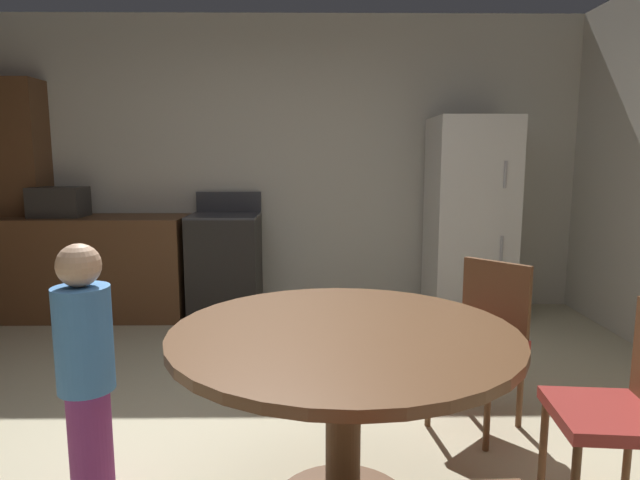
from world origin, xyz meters
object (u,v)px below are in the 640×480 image
(microwave, at_px, (59,202))
(person_child, at_px, (86,370))
(refrigerator, at_px, (469,219))
(dining_table, at_px, (344,366))
(chair_northeast, at_px, (483,333))
(chair_east, at_px, (627,403))
(oven_range, at_px, (226,265))

(microwave, distance_m, person_child, 3.05)
(person_child, bearing_deg, refrigerator, 52.27)
(dining_table, bearing_deg, refrigerator, 65.25)
(chair_northeast, height_order, person_child, person_child)
(refrigerator, bearing_deg, microwave, 179.20)
(microwave, relative_size, chair_east, 0.51)
(oven_range, distance_m, dining_table, 2.91)
(oven_range, bearing_deg, dining_table, -71.82)
(chair_northeast, bearing_deg, oven_range, -93.54)
(refrigerator, distance_m, dining_table, 3.00)
(chair_east, relative_size, person_child, 0.80)
(oven_range, xyz_separation_m, microwave, (-1.45, -0.00, 0.56))
(microwave, height_order, person_child, microwave)
(chair_east, bearing_deg, oven_range, -50.04)
(oven_range, height_order, chair_northeast, oven_range)
(microwave, xyz_separation_m, chair_east, (3.42, -2.86, -0.53))
(oven_range, xyz_separation_m, chair_northeast, (1.69, -2.03, 0.03))
(refrigerator, bearing_deg, person_child, -130.49)
(refrigerator, xyz_separation_m, dining_table, (-1.25, -2.71, -0.27))
(dining_table, bearing_deg, oven_range, 108.18)
(refrigerator, height_order, chair_northeast, refrigerator)
(oven_range, bearing_deg, chair_east, -55.46)
(dining_table, distance_m, person_child, 1.02)
(refrigerator, xyz_separation_m, chair_east, (-0.19, -2.81, -0.38))
(chair_east, bearing_deg, refrigerator, -88.36)
(chair_east, bearing_deg, chair_northeast, -65.67)
(refrigerator, bearing_deg, dining_table, -114.75)
(refrigerator, xyz_separation_m, chair_northeast, (-0.47, -1.98, -0.38))
(dining_table, xyz_separation_m, chair_east, (1.06, -0.10, -0.11))
(refrigerator, height_order, dining_table, refrigerator)
(chair_east, bearing_deg, person_child, 1.30)
(chair_east, height_order, person_child, person_child)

